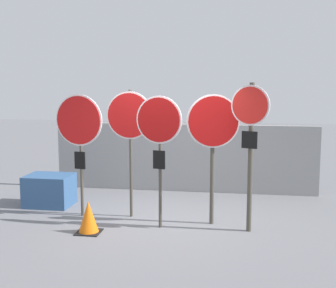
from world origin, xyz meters
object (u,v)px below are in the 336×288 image
(stop_sign_0, at_px, (79,127))
(stop_sign_1, at_px, (130,122))
(storage_crate, at_px, (49,190))
(traffic_cone_0, at_px, (88,217))
(stop_sign_2, at_px, (159,129))
(stop_sign_3, at_px, (213,131))
(stop_sign_4, at_px, (250,131))

(stop_sign_0, xyz_separation_m, stop_sign_1, (0.94, 0.10, 0.09))
(storage_crate, bearing_deg, traffic_cone_0, -48.44)
(stop_sign_1, bearing_deg, storage_crate, 167.12)
(stop_sign_2, relative_size, stop_sign_3, 0.99)
(stop_sign_0, distance_m, traffic_cone_0, 1.76)
(stop_sign_4, xyz_separation_m, storage_crate, (-4.03, 1.04, -1.41))
(stop_sign_0, distance_m, stop_sign_1, 0.95)
(stop_sign_4, distance_m, traffic_cone_0, 3.08)
(traffic_cone_0, distance_m, storage_crate, 2.05)
(traffic_cone_0, height_order, storage_crate, storage_crate)
(stop_sign_0, height_order, stop_sign_2, same)
(stop_sign_1, relative_size, traffic_cone_0, 4.40)
(stop_sign_2, relative_size, stop_sign_4, 0.91)
(stop_sign_4, xyz_separation_m, traffic_cone_0, (-2.67, -0.49, -1.46))
(stop_sign_3, distance_m, traffic_cone_0, 2.60)
(stop_sign_1, bearing_deg, stop_sign_3, -4.10)
(stop_sign_0, relative_size, stop_sign_4, 0.91)
(stop_sign_1, xyz_separation_m, stop_sign_3, (1.55, -0.20, -0.12))
(stop_sign_3, xyz_separation_m, stop_sign_4, (0.64, -0.30, 0.05))
(stop_sign_1, distance_m, stop_sign_3, 1.57)
(stop_sign_3, bearing_deg, stop_sign_1, 159.85)
(stop_sign_1, relative_size, storage_crate, 2.61)
(stop_sign_0, distance_m, stop_sign_3, 2.49)
(stop_sign_1, relative_size, stop_sign_4, 0.95)
(traffic_cone_0, xyz_separation_m, storage_crate, (-1.36, 1.54, 0.05))
(stop_sign_4, bearing_deg, stop_sign_0, -166.75)
(stop_sign_3, relative_size, storage_crate, 2.53)
(stop_sign_1, distance_m, traffic_cone_0, 1.89)
(stop_sign_1, distance_m, stop_sign_2, 0.86)
(storage_crate, bearing_deg, stop_sign_2, -23.66)
(stop_sign_3, height_order, storage_crate, stop_sign_3)
(stop_sign_2, height_order, traffic_cone_0, stop_sign_2)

